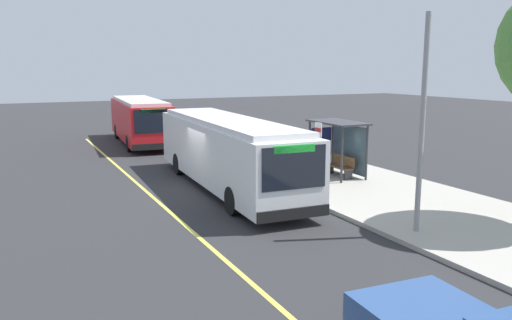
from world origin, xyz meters
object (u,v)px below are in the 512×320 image
(transit_bus_second, at_px, (140,119))
(waiting_bench, at_px, (340,166))
(pedestrian_commuter, at_px, (272,151))
(route_sign_post, at_px, (318,148))
(transit_bus_main, at_px, (227,150))

(transit_bus_second, xyz_separation_m, waiting_bench, (15.01, 5.48, -0.98))
(waiting_bench, distance_m, pedestrian_commuter, 3.33)
(transit_bus_second, height_order, route_sign_post, same)
(pedestrian_commuter, bearing_deg, route_sign_post, -5.50)
(transit_bus_second, xyz_separation_m, pedestrian_commuter, (12.54, 3.29, -0.50))
(waiting_bench, height_order, pedestrian_commuter, pedestrian_commuter)
(route_sign_post, distance_m, pedestrian_commuter, 4.77)
(route_sign_post, bearing_deg, pedestrian_commuter, 174.50)
(transit_bus_second, bearing_deg, pedestrian_commuter, 14.72)
(pedestrian_commuter, bearing_deg, transit_bus_main, -59.28)
(waiting_bench, distance_m, route_sign_post, 3.69)
(route_sign_post, xyz_separation_m, pedestrian_commuter, (-4.68, 0.45, -0.84))
(transit_bus_second, bearing_deg, transit_bus_main, 0.98)
(transit_bus_main, xyz_separation_m, route_sign_post, (2.86, 2.60, 0.34))
(transit_bus_main, bearing_deg, pedestrian_commuter, 120.72)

